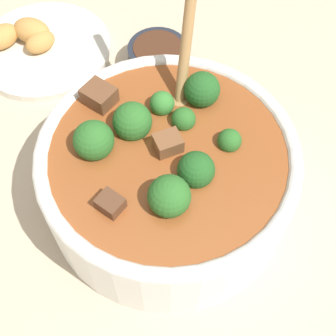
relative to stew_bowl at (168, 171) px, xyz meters
name	(u,v)px	position (x,y,z in m)	size (l,w,h in m)	color
ground_plane	(168,198)	(0.00, 0.00, -0.06)	(4.00, 4.00, 0.00)	#C6B293
stew_bowl	(168,171)	(0.00, 0.00, 0.00)	(0.28, 0.32, 0.26)	white
condiment_bowl	(158,57)	(0.01, -0.21, -0.04)	(0.08, 0.08, 0.04)	#232833
food_plate	(39,45)	(0.19, -0.25, -0.05)	(0.20, 0.20, 0.05)	silver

